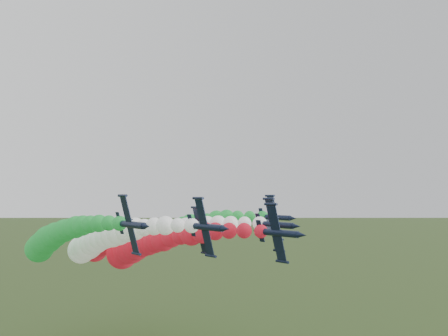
% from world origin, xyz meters
% --- Properties ---
extents(jet_lead, '(14.55, 88.11, 22.66)m').
position_xyz_m(jet_lead, '(15.57, 45.63, 35.98)').
color(jet_lead, black).
rests_on(jet_lead, ground).
extents(jet_inner_left, '(13.77, 87.38, 21.93)m').
position_xyz_m(jet_inner_left, '(4.96, 51.80, 37.53)').
color(jet_inner_left, black).
rests_on(jet_inner_left, ground).
extents(jet_inner_right, '(13.68, 87.29, 21.84)m').
position_xyz_m(jet_inner_right, '(21.10, 49.01, 37.51)').
color(jet_inner_right, black).
rests_on(jet_inner_right, ground).
extents(jet_outer_left, '(13.79, 87.40, 21.95)m').
position_xyz_m(jet_outer_left, '(-5.81, 60.60, 37.90)').
color(jet_outer_left, black).
rests_on(jet_outer_left, ground).
extents(jet_outer_right, '(14.59, 88.12, 22.67)m').
position_xyz_m(jet_outer_right, '(34.42, 64.26, 37.43)').
color(jet_outer_right, black).
rests_on(jet_outer_right, ground).
extents(jet_trail, '(14.16, 87.77, 22.32)m').
position_xyz_m(jet_trail, '(17.21, 70.56, 35.01)').
color(jet_trail, black).
rests_on(jet_trail, ground).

